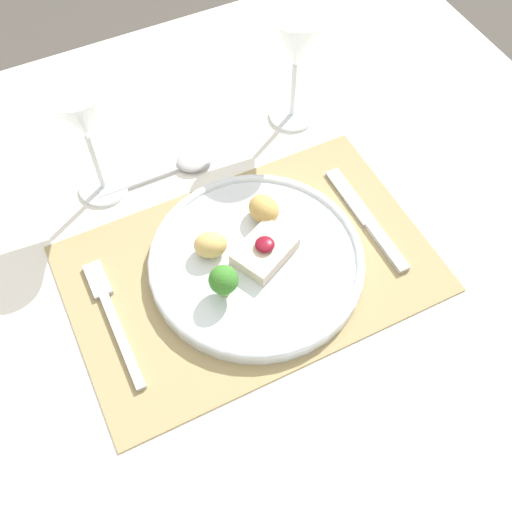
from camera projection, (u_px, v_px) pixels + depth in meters
The scene contains 9 objects.
ground_plane at pixel (253, 438), 1.43m from camera, with size 8.00×8.00×0.00m, color #4C4742.
dining_table at pixel (251, 306), 0.87m from camera, with size 1.15×1.06×0.77m.
placemat at pixel (250, 268), 0.78m from camera, with size 0.47×0.30×0.00m, color #9E895B.
dinner_plate at pixel (255, 258), 0.77m from camera, with size 0.28×0.28×0.07m.
fork at pixel (111, 313), 0.74m from camera, with size 0.02×0.19×0.01m.
knife at pixel (371, 225), 0.81m from camera, with size 0.02×0.19×0.01m.
spoon at pixel (185, 163), 0.87m from camera, with size 0.18×0.05×0.02m.
wine_glass_near at pixel (297, 41), 0.82m from camera, with size 0.10×0.10×0.19m.
wine_glass_far at pixel (80, 115), 0.74m from camera, with size 0.10×0.10×0.19m.
Camera 1 is at (-0.17, -0.37, 1.44)m, focal length 42.00 mm.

